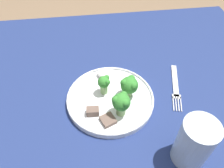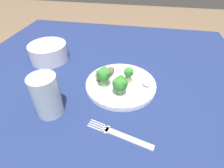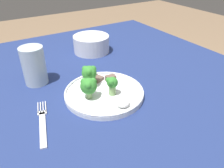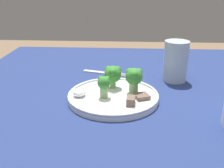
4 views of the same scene
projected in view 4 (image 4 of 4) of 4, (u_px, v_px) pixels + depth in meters
name	position (u px, v px, depth m)	size (l,w,h in m)	color
table	(143.00, 136.00, 0.70)	(1.11, 1.09, 0.76)	navy
dinner_plate	(113.00, 96.00, 0.68)	(0.24, 0.24, 0.02)	white
fork	(108.00, 73.00, 0.86)	(0.06, 0.18, 0.00)	silver
drinking_glass	(175.00, 63.00, 0.79)	(0.07, 0.07, 0.12)	#B2C1CC
broccoli_floret_near_rim_left	(113.00, 74.00, 0.71)	(0.05, 0.05, 0.06)	#7FA866
broccoli_floret_center_left	(134.00, 77.00, 0.68)	(0.05, 0.04, 0.07)	#7FA866
broccoli_floret_back_left	(104.00, 84.00, 0.66)	(0.03, 0.03, 0.06)	#7FA866
meat_slice_front_slice	(142.00, 97.00, 0.66)	(0.04, 0.04, 0.01)	brown
meat_slice_middle_slice	(131.00, 101.00, 0.63)	(0.03, 0.02, 0.02)	brown
sauce_dollop	(79.00, 92.00, 0.67)	(0.04, 0.03, 0.02)	white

